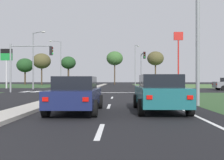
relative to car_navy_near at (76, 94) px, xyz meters
The scene contains 31 objects.
ground_plane 22.67m from the car_navy_near, 95.67° to the left, with size 200.00×200.00×0.00m, color black.
grass_verge_far_right 52.49m from the car_navy_near, 63.69° to the left, with size 35.00×35.00×0.01m, color #476B38.
median_island_near 4.25m from the car_navy_near, 122.26° to the left, with size 1.20×22.00×0.14m, color #ADA89E.
median_island_far 47.61m from the car_navy_near, 92.70° to the left, with size 1.20×36.00×0.14m, color #ADA89E.
lane_dash_near 3.98m from the car_navy_near, 71.22° to the right, with size 0.14×2.00×0.01m, color silver.
lane_dash_second 2.72m from the car_navy_near, 61.24° to the left, with size 0.14×2.00×0.01m, color silver.
lane_dash_third 8.42m from the car_navy_near, 81.36° to the left, with size 0.14×2.00×0.01m, color silver.
edge_line_right 6.52m from the car_navy_near, 44.62° to the left, with size 0.14×24.00×0.01m, color silver.
stop_bar_near 15.64m from the car_navy_near, 84.27° to the left, with size 6.40×0.50×0.01m, color silver.
crosswalk_bar_near 19.40m from the car_navy_near, 116.47° to the left, with size 0.70×2.80×0.01m, color silver.
crosswalk_bar_second 18.91m from the car_navy_near, 113.35° to the left, with size 0.70×2.80×0.01m, color silver.
crosswalk_bar_third 18.49m from the car_navy_near, 110.07° to the left, with size 0.70×2.80×0.01m, color silver.
crosswalk_bar_fourth 18.12m from the car_navy_near, 106.66° to the left, with size 0.70×2.80×0.01m, color silver.
crosswalk_bar_fifth 17.83m from the car_navy_near, 103.11° to the left, with size 0.70×2.80×0.01m, color silver.
crosswalk_bar_sixth 17.60m from the car_navy_near, 99.46° to the left, with size 0.70×2.80×0.01m, color silver.
crosswalk_bar_seventh 17.45m from the car_navy_near, 95.73° to the left, with size 0.70×2.80×0.01m, color silver.
car_navy_near is the anchor object (origin of this frame).
car_teal_second 3.50m from the car_navy_near, ahead, with size 2.02×4.24×1.56m.
car_beige_third 37.79m from the car_navy_near, 96.91° to the left, with size 2.09×4.22×1.58m.
traffic_signal_far_right 27.91m from the car_navy_near, 78.86° to the left, with size 0.32×5.26×5.54m.
traffic_signal_near_left 18.10m from the car_navy_near, 116.86° to the left, with size 4.71×0.32×5.22m.
street_lamp_second 26.42m from the car_navy_near, 112.73° to the left, with size 2.28×1.67×8.01m.
street_lamp_third 42.33m from the car_navy_near, 104.44° to the left, with size 2.14×1.62×9.40m.
street_lamp_fourth 50.95m from the car_navy_near, 83.29° to the left, with size 1.32×1.92×9.96m.
fastfood_pole_sign 41.27m from the car_navy_near, 70.65° to the left, with size 1.80×0.40×10.71m.
fuel_price_totem 32.01m from the car_navy_near, 119.57° to the left, with size 1.80×0.24×6.16m.
treeline_near 61.80m from the car_navy_near, 112.88° to the left, with size 4.52×4.52×7.24m.
treeline_second 54.44m from the car_navy_near, 108.96° to the left, with size 4.52×4.52×7.99m.
treeline_third 54.72m from the car_navy_near, 101.93° to the left, with size 3.83×3.83×7.40m.
treeline_fourth 57.05m from the car_navy_near, 89.29° to the left, with size 4.46×4.46×9.08m.
treeline_fifth 57.33m from the car_navy_near, 78.24° to the left, with size 4.40×4.40×8.93m.
Camera 1 is at (3.98, -2.64, 1.35)m, focal length 39.43 mm.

